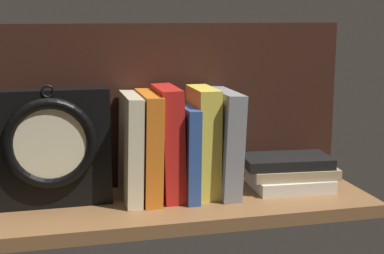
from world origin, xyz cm
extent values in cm
cube|color=brown|center=(0.00, 0.00, -1.25)|extent=(76.06, 24.71, 2.50)
cube|color=black|center=(0.00, 11.76, 16.79)|extent=(76.06, 1.20, 33.58)
cube|color=beige|center=(-8.52, 3.17, 10.21)|extent=(3.58, 14.66, 20.51)
cube|color=orange|center=(-5.11, 3.17, 10.32)|extent=(3.85, 15.23, 20.72)
cube|color=red|center=(-1.19, 3.17, 10.83)|extent=(4.43, 13.48, 21.74)
cube|color=#2D4C8E|center=(2.29, 3.17, 9.01)|extent=(2.67, 15.97, 18.05)
cube|color=gold|center=(5.90, 3.17, 10.66)|extent=(4.22, 12.12, 21.33)
cube|color=gray|center=(10.13, 3.17, 10.27)|extent=(4.48, 15.78, 20.67)
cube|color=black|center=(-23.47, 3.05, 10.99)|extent=(21.97, 4.80, 21.97)
torus|color=black|center=(-23.47, 0.25, 12.47)|extent=(16.82, 2.07, 16.82)
cylinder|color=beige|center=(-23.47, 0.25, 12.47)|extent=(13.57, 0.60, 13.57)
cube|color=black|center=(-21.90, -0.25, 13.00)|extent=(3.24, 0.30, 1.36)
cube|color=black|center=(-22.48, -0.25, 14.93)|extent=(2.26, 0.30, 5.04)
torus|color=black|center=(-23.47, 0.65, 21.88)|extent=(2.44, 0.44, 2.44)
cube|color=beige|center=(24.30, 2.27, 1.27)|extent=(16.18, 12.74, 2.54)
cube|color=#9E8966|center=(24.55, 2.17, 3.58)|extent=(18.47, 11.77, 2.08)
cube|color=black|center=(23.48, 2.61, 5.67)|extent=(18.59, 11.58, 2.09)
camera|label=1|loc=(-23.13, -104.19, 35.52)|focal=53.96mm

